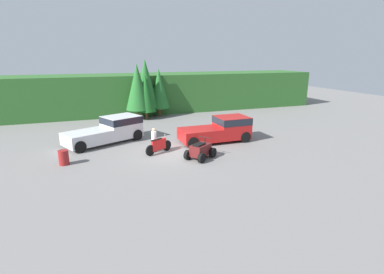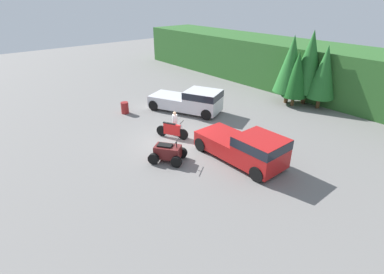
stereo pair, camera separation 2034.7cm
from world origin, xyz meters
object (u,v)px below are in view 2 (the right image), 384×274
Objects in this scene: quad_atv at (168,153)px; rider_person at (175,122)px; pickup_truck_red at (247,147)px; dirt_bike at (172,131)px; steel_barrel at (125,108)px; pickup_truck_second at (192,100)px.

rider_person is at bearing 100.95° from quad_atv.
pickup_truck_red is 4.30m from quad_atv.
quad_atv is (-2.88, -3.16, -0.46)m from pickup_truck_red.
steel_barrel is (-5.79, -0.23, -0.06)m from dirt_bike.
pickup_truck_red and pickup_truck_second have the same top height.
pickup_truck_second is 3.03× the size of dirt_bike.
pickup_truck_second is at bearing 95.02° from quad_atv.
quad_atv is 1.40× the size of rider_person.
pickup_truck_red is 3.22× the size of rider_person.
pickup_truck_red reaches higher than dirt_bike.
rider_person reaches higher than quad_atv.
pickup_truck_red reaches higher than steel_barrel.
pickup_truck_red is at bearing -17.45° from rider_person.
pickup_truck_second is at bearing 96.18° from dirt_bike.
steel_barrel is (-7.99, 1.69, -0.06)m from quad_atv.
rider_person is 1.85× the size of steel_barrel.
rider_person reaches higher than dirt_bike.
dirt_bike is 2.92m from quad_atv.
dirt_bike is at bearing -79.39° from pickup_truck_second.
rider_person is at bearing 90.33° from dirt_bike.
dirt_bike reaches higher than steel_barrel.
rider_person is at bearing 6.38° from steel_barrel.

